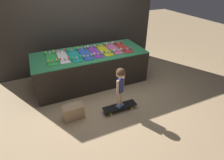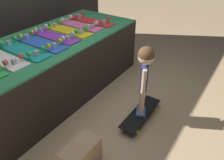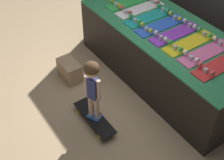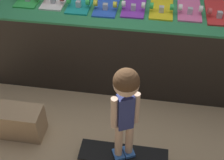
% 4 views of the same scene
% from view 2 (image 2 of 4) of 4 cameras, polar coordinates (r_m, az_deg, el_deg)
% --- Properties ---
extents(ground_plane, '(16.00, 16.00, 0.00)m').
position_cam_2_polar(ground_plane, '(2.72, -4.69, -7.62)').
color(ground_plane, tan).
extents(display_rack, '(2.50, 1.03, 0.75)m').
position_cam_2_polar(display_rack, '(2.90, -15.47, 3.18)').
color(display_rack, black).
rests_on(display_rack, ground_plane).
extents(skateboard_white_on_rack, '(0.20, 0.71, 0.09)m').
position_cam_2_polar(skateboard_white_on_rack, '(2.46, -27.18, 5.32)').
color(skateboard_white_on_rack, white).
rests_on(skateboard_white_on_rack, display_rack).
extents(skateboard_teal_on_rack, '(0.20, 0.71, 0.09)m').
position_cam_2_polar(skateboard_teal_on_rack, '(2.54, -22.38, 7.34)').
color(skateboard_teal_on_rack, teal).
rests_on(skateboard_teal_on_rack, display_rack).
extents(skateboard_blue_on_rack, '(0.20, 0.71, 0.09)m').
position_cam_2_polar(skateboard_blue_on_rack, '(2.65, -18.21, 9.29)').
color(skateboard_blue_on_rack, blue).
rests_on(skateboard_blue_on_rack, display_rack).
extents(skateboard_purple_on_rack, '(0.20, 0.71, 0.09)m').
position_cam_2_polar(skateboard_purple_on_rack, '(2.80, -14.86, 11.15)').
color(skateboard_purple_on_rack, purple).
rests_on(skateboard_purple_on_rack, display_rack).
extents(skateboard_yellow_on_rack, '(0.20, 0.71, 0.09)m').
position_cam_2_polar(skateboard_yellow_on_rack, '(2.95, -11.54, 12.72)').
color(skateboard_yellow_on_rack, yellow).
rests_on(skateboard_yellow_on_rack, display_rack).
extents(skateboard_pink_on_rack, '(0.20, 0.71, 0.09)m').
position_cam_2_polar(skateboard_pink_on_rack, '(3.12, -8.58, 14.10)').
color(skateboard_pink_on_rack, pink).
rests_on(skateboard_pink_on_rack, display_rack).
extents(skateboard_red_on_rack, '(0.20, 0.71, 0.09)m').
position_cam_2_polar(skateboard_red_on_rack, '(3.27, -5.38, 15.22)').
color(skateboard_red_on_rack, red).
rests_on(skateboard_red_on_rack, display_rack).
extents(skateboard_on_floor, '(0.67, 0.19, 0.09)m').
position_cam_2_polar(skateboard_on_floor, '(2.56, 7.50, -8.71)').
color(skateboard_on_floor, black).
rests_on(skateboard_on_floor, ground_plane).
extents(child, '(0.18, 0.17, 0.82)m').
position_cam_2_polar(child, '(2.21, 8.59, 2.76)').
color(child, '#3870C6').
rests_on(child, skateboard_on_floor).
extents(storage_box, '(0.36, 0.21, 0.27)m').
position_cam_2_polar(storage_box, '(2.08, -8.11, -19.09)').
color(storage_box, tan).
rests_on(storage_box, ground_plane).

